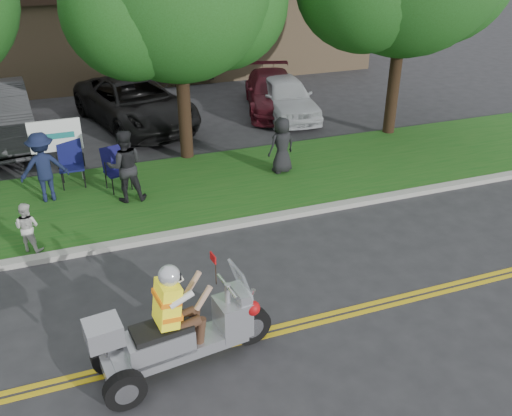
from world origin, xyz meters
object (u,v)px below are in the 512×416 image
object	(u,v)px
parked_car_mid	(135,103)
parked_car_right	(273,92)
trike_scooter	(177,334)
parked_car_far_right	(285,96)
lawn_chair_b	(115,166)
spectator_adult_mid	(125,166)
lawn_chair_a	(71,160)

from	to	relation	value
parked_car_mid	parked_car_right	distance (m)	4.87
trike_scooter	parked_car_far_right	xyz separation A→B (m)	(6.19, 10.66, 0.05)
parked_car_right	parked_car_far_right	xyz separation A→B (m)	(0.13, -0.78, 0.04)
parked_car_far_right	lawn_chair_b	bearing A→B (deg)	-141.21
parked_car_right	parked_car_far_right	bearing A→B (deg)	-64.42
parked_car_right	trike_scooter	bearing A→B (deg)	-101.89
lawn_chair_b	spectator_adult_mid	size ratio (longest dim) A/B	0.60
lawn_chair_a	lawn_chair_b	world-z (taller)	lawn_chair_a
parked_car_right	lawn_chair_a	bearing A→B (deg)	-133.11
parked_car_mid	parked_car_far_right	xyz separation A→B (m)	(5.00, -0.79, -0.07)
lawn_chair_b	spectator_adult_mid	bearing A→B (deg)	-93.02
parked_car_mid	parked_car_right	world-z (taller)	parked_car_mid
parked_car_right	parked_car_far_right	distance (m)	0.79
spectator_adult_mid	parked_car_right	size ratio (longest dim) A/B	0.39
lawn_chair_b	parked_car_right	size ratio (longest dim) A/B	0.23
trike_scooter	parked_car_far_right	size ratio (longest dim) A/B	0.69
lawn_chair_a	parked_car_mid	world-z (taller)	parked_car_mid
lawn_chair_b	parked_car_mid	size ratio (longest dim) A/B	0.19
spectator_adult_mid	lawn_chair_b	bearing A→B (deg)	-72.70
trike_scooter	parked_car_right	distance (m)	12.94
lawn_chair_b	parked_car_right	distance (m)	7.85
trike_scooter	lawn_chair_a	size ratio (longest dim) A/B	2.51
trike_scooter	lawn_chair_b	size ratio (longest dim) A/B	2.69
spectator_adult_mid	parked_car_far_right	xyz separation A→B (m)	(6.10, 4.90, -0.28)
lawn_chair_a	lawn_chair_b	size ratio (longest dim) A/B	1.07
parked_car_far_right	spectator_adult_mid	bearing A→B (deg)	-135.71
spectator_adult_mid	parked_car_right	bearing A→B (deg)	-131.37
trike_scooter	parked_car_mid	distance (m)	11.51
spectator_adult_mid	parked_car_right	world-z (taller)	spectator_adult_mid
lawn_chair_a	trike_scooter	bearing A→B (deg)	-79.08
lawn_chair_b	spectator_adult_mid	world-z (taller)	spectator_adult_mid
lawn_chair_b	lawn_chair_a	bearing A→B (deg)	132.63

